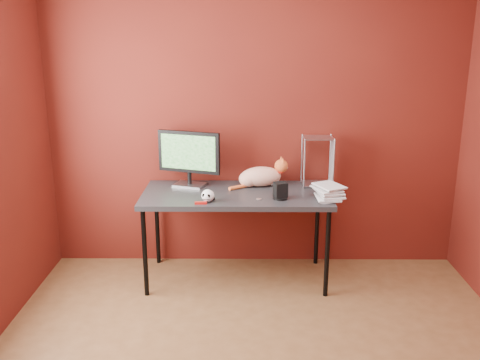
{
  "coord_description": "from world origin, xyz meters",
  "views": [
    {
      "loc": [
        -0.08,
        -2.71,
        2.03
      ],
      "look_at": [
        -0.12,
        1.15,
        0.92
      ],
      "focal_mm": 40.0,
      "sensor_mm": 36.0,
      "label": 1
    }
  ],
  "objects_px": {
    "monitor": "(189,156)",
    "skull_mug": "(208,196)",
    "cat": "(261,176)",
    "desk": "(236,199)",
    "speaker": "(280,191)",
    "book_stack": "(321,123)"
  },
  "relations": [
    {
      "from": "skull_mug",
      "to": "speaker",
      "type": "distance_m",
      "value": 0.56
    },
    {
      "from": "desk",
      "to": "cat",
      "type": "height_order",
      "value": "cat"
    },
    {
      "from": "skull_mug",
      "to": "book_stack",
      "type": "relative_size",
      "value": 0.09
    },
    {
      "from": "monitor",
      "to": "book_stack",
      "type": "xyz_separation_m",
      "value": [
        1.02,
        -0.34,
        0.34
      ]
    },
    {
      "from": "speaker",
      "to": "book_stack",
      "type": "distance_m",
      "value": 0.61
    },
    {
      "from": "desk",
      "to": "monitor",
      "type": "relative_size",
      "value": 2.9
    },
    {
      "from": "cat",
      "to": "skull_mug",
      "type": "distance_m",
      "value": 0.6
    },
    {
      "from": "desk",
      "to": "book_stack",
      "type": "relative_size",
      "value": 1.26
    },
    {
      "from": "speaker",
      "to": "desk",
      "type": "bearing_deg",
      "value": 136.56
    },
    {
      "from": "skull_mug",
      "to": "monitor",
      "type": "bearing_deg",
      "value": 127.26
    },
    {
      "from": "cat",
      "to": "desk",
      "type": "bearing_deg",
      "value": -146.93
    },
    {
      "from": "desk",
      "to": "book_stack",
      "type": "xyz_separation_m",
      "value": [
        0.63,
        -0.16,
        0.64
      ]
    },
    {
      "from": "speaker",
      "to": "book_stack",
      "type": "relative_size",
      "value": 0.11
    },
    {
      "from": "cat",
      "to": "book_stack",
      "type": "height_order",
      "value": "book_stack"
    },
    {
      "from": "monitor",
      "to": "cat",
      "type": "xyz_separation_m",
      "value": [
        0.59,
        0.01,
        -0.17
      ]
    },
    {
      "from": "monitor",
      "to": "skull_mug",
      "type": "height_order",
      "value": "monitor"
    },
    {
      "from": "cat",
      "to": "book_stack",
      "type": "bearing_deg",
      "value": -49.27
    },
    {
      "from": "skull_mug",
      "to": "book_stack",
      "type": "height_order",
      "value": "book_stack"
    },
    {
      "from": "desk",
      "to": "speaker",
      "type": "bearing_deg",
      "value": -25.0
    },
    {
      "from": "cat",
      "to": "skull_mug",
      "type": "height_order",
      "value": "cat"
    },
    {
      "from": "monitor",
      "to": "skull_mug",
      "type": "bearing_deg",
      "value": -49.07
    },
    {
      "from": "cat",
      "to": "skull_mug",
      "type": "bearing_deg",
      "value": -144.43
    }
  ]
}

